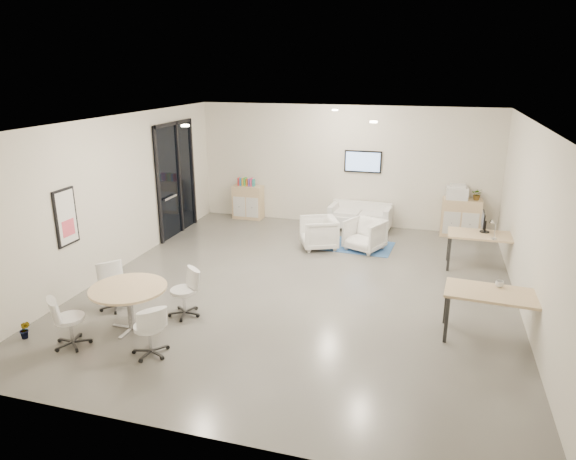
{
  "coord_description": "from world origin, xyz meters",
  "views": [
    {
      "loc": [
        2.33,
        -9.0,
        4.12
      ],
      "look_at": [
        -0.39,
        0.4,
        1.01
      ],
      "focal_mm": 32.0,
      "sensor_mm": 36.0,
      "label": 1
    }
  ],
  "objects_px": {
    "armchair_left": "(319,231)",
    "desk_rear": "(484,238)",
    "loveseat": "(360,217)",
    "sideboard_right": "(461,218)",
    "armchair_right": "(365,234)",
    "sideboard_left": "(248,202)",
    "round_table": "(129,292)",
    "desk_front": "(496,297)"
  },
  "relations": [
    {
      "from": "armchair_left",
      "to": "desk_front",
      "type": "height_order",
      "value": "armchair_left"
    },
    {
      "from": "desk_front",
      "to": "round_table",
      "type": "bearing_deg",
      "value": -162.46
    },
    {
      "from": "armchair_left",
      "to": "armchair_right",
      "type": "distance_m",
      "value": 1.08
    },
    {
      "from": "sideboard_left",
      "to": "armchair_left",
      "type": "bearing_deg",
      "value": -37.7
    },
    {
      "from": "sideboard_left",
      "to": "sideboard_right",
      "type": "distance_m",
      "value": 5.76
    },
    {
      "from": "armchair_right",
      "to": "desk_front",
      "type": "bearing_deg",
      "value": -31.21
    },
    {
      "from": "sideboard_left",
      "to": "armchair_left",
      "type": "distance_m",
      "value": 3.16
    },
    {
      "from": "sideboard_right",
      "to": "loveseat",
      "type": "distance_m",
      "value": 2.54
    },
    {
      "from": "sideboard_right",
      "to": "armchair_left",
      "type": "height_order",
      "value": "sideboard_right"
    },
    {
      "from": "desk_rear",
      "to": "loveseat",
      "type": "bearing_deg",
      "value": 144.62
    },
    {
      "from": "armchair_right",
      "to": "sideboard_left",
      "type": "bearing_deg",
      "value": 177.33
    },
    {
      "from": "round_table",
      "to": "armchair_left",
      "type": "bearing_deg",
      "value": 66.65
    },
    {
      "from": "desk_rear",
      "to": "armchair_left",
      "type": "bearing_deg",
      "value": 175.2
    },
    {
      "from": "loveseat",
      "to": "desk_front",
      "type": "bearing_deg",
      "value": -57.08
    },
    {
      "from": "sideboard_right",
      "to": "round_table",
      "type": "height_order",
      "value": "sideboard_right"
    },
    {
      "from": "armchair_right",
      "to": "desk_rear",
      "type": "height_order",
      "value": "armchair_right"
    },
    {
      "from": "loveseat",
      "to": "round_table",
      "type": "height_order",
      "value": "round_table"
    },
    {
      "from": "round_table",
      "to": "desk_rear",
      "type": "bearing_deg",
      "value": 37.82
    },
    {
      "from": "sideboard_left",
      "to": "armchair_right",
      "type": "distance_m",
      "value": 3.99
    },
    {
      "from": "round_table",
      "to": "desk_front",
      "type": "bearing_deg",
      "value": 13.2
    },
    {
      "from": "sideboard_right",
      "to": "armchair_right",
      "type": "height_order",
      "value": "sideboard_right"
    },
    {
      "from": "armchair_left",
      "to": "round_table",
      "type": "height_order",
      "value": "armchair_left"
    },
    {
      "from": "sideboard_right",
      "to": "round_table",
      "type": "relative_size",
      "value": 0.78
    },
    {
      "from": "loveseat",
      "to": "round_table",
      "type": "distance_m",
      "value": 7.12
    },
    {
      "from": "desk_rear",
      "to": "desk_front",
      "type": "relative_size",
      "value": 0.95
    },
    {
      "from": "armchair_left",
      "to": "armchair_right",
      "type": "height_order",
      "value": "armchair_left"
    },
    {
      "from": "sideboard_right",
      "to": "round_table",
      "type": "xyz_separation_m",
      "value": [
        -5.32,
        -6.68,
        0.19
      ]
    },
    {
      "from": "armchair_right",
      "to": "sideboard_right",
      "type": "bearing_deg",
      "value": 62.45
    },
    {
      "from": "loveseat",
      "to": "desk_rear",
      "type": "xyz_separation_m",
      "value": [
        2.92,
        -2.11,
        0.37
      ]
    },
    {
      "from": "armchair_left",
      "to": "desk_rear",
      "type": "bearing_deg",
      "value": 60.21
    },
    {
      "from": "loveseat",
      "to": "desk_front",
      "type": "relative_size",
      "value": 1.04
    },
    {
      "from": "armchair_right",
      "to": "round_table",
      "type": "relative_size",
      "value": 0.66
    },
    {
      "from": "round_table",
      "to": "sideboard_right",
      "type": "bearing_deg",
      "value": 51.47
    },
    {
      "from": "desk_front",
      "to": "round_table",
      "type": "height_order",
      "value": "desk_front"
    },
    {
      "from": "desk_rear",
      "to": "sideboard_right",
      "type": "bearing_deg",
      "value": 100.26
    },
    {
      "from": "sideboard_right",
      "to": "desk_front",
      "type": "height_order",
      "value": "sideboard_right"
    },
    {
      "from": "desk_front",
      "to": "round_table",
      "type": "xyz_separation_m",
      "value": [
        -5.66,
        -1.33,
        -0.04
      ]
    },
    {
      "from": "armchair_left",
      "to": "desk_rear",
      "type": "distance_m",
      "value": 3.68
    },
    {
      "from": "round_table",
      "to": "loveseat",
      "type": "bearing_deg",
      "value": 66.88
    },
    {
      "from": "sideboard_left",
      "to": "round_table",
      "type": "height_order",
      "value": "sideboard_left"
    },
    {
      "from": "sideboard_right",
      "to": "armchair_left",
      "type": "relative_size",
      "value": 1.17
    },
    {
      "from": "sideboard_right",
      "to": "armchair_right",
      "type": "bearing_deg",
      "value": -141.3
    }
  ]
}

